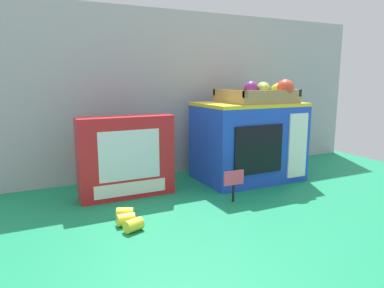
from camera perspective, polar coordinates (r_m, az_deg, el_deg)
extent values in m
plane|color=#147A4C|center=(1.32, 4.47, -6.20)|extent=(1.70, 1.70, 0.00)
cube|color=#A0A3A8|center=(1.46, 0.22, 8.13)|extent=(1.61, 0.03, 0.64)
cube|color=blue|center=(1.36, 8.95, 0.23)|extent=(0.37, 0.25, 0.28)
cube|color=yellow|center=(1.34, 9.13, 6.35)|extent=(0.37, 0.25, 0.01)
cube|color=black|center=(1.23, 10.71, -0.91)|extent=(0.19, 0.01, 0.17)
cube|color=white|center=(1.34, 16.63, -0.24)|extent=(0.08, 0.01, 0.23)
cube|color=#A37F51|center=(1.34, 10.26, 7.10)|extent=(0.25, 0.21, 0.02)
cube|color=#A37F51|center=(1.26, 12.95, 7.90)|extent=(0.25, 0.01, 0.02)
cube|color=#A37F51|center=(1.42, 7.93, 8.32)|extent=(0.25, 0.01, 0.02)
cube|color=#A37F51|center=(1.28, 6.00, 8.13)|extent=(0.01, 0.21, 0.02)
cube|color=#A37F51|center=(1.42, 14.16, 8.10)|extent=(0.01, 0.21, 0.02)
ellipsoid|color=yellow|center=(1.38, 14.11, 8.54)|extent=(0.08, 0.09, 0.05)
sphere|color=#E04228|center=(1.32, 14.81, 8.72)|extent=(0.06, 0.06, 0.06)
ellipsoid|color=#9EC647|center=(1.39, 11.37, 8.74)|extent=(0.09, 0.10, 0.05)
sphere|color=#72287F|center=(1.36, 9.50, 8.82)|extent=(0.05, 0.05, 0.05)
cube|color=red|center=(1.16, -10.54, -2.04)|extent=(0.30, 0.08, 0.26)
cube|color=silver|center=(1.12, -9.99, -1.80)|extent=(0.19, 0.00, 0.16)
cube|color=white|center=(1.14, -9.82, -7.07)|extent=(0.23, 0.00, 0.04)
cylinder|color=black|center=(1.12, 6.64, -7.87)|extent=(0.01, 0.01, 0.06)
cube|color=#F44C6B|center=(1.10, 6.75, -5.43)|extent=(0.07, 0.00, 0.05)
cylinder|color=yellow|center=(1.00, -10.71, -10.91)|extent=(0.05, 0.05, 0.03)
cylinder|color=yellow|center=(0.96, -10.59, -11.86)|extent=(0.05, 0.03, 0.03)
cylinder|color=yellow|center=(0.92, -9.38, -12.75)|extent=(0.05, 0.05, 0.03)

